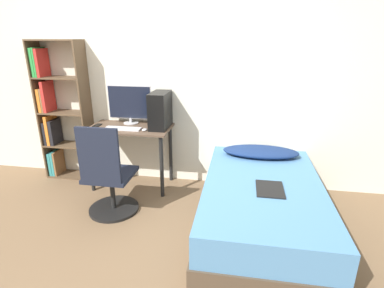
{
  "coord_description": "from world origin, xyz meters",
  "views": [
    {
      "loc": [
        1.04,
        -2.0,
        1.76
      ],
      "look_at": [
        0.56,
        0.81,
        0.75
      ],
      "focal_mm": 28.0,
      "sensor_mm": 36.0,
      "label": 1
    }
  ],
  "objects_px": {
    "bookshelf": "(57,114)",
    "bed": "(261,206)",
    "pc_tower": "(160,110)",
    "keyboard": "(123,129)",
    "office_chair": "(109,182)",
    "monitor": "(130,104)"
  },
  "relations": [
    {
      "from": "bookshelf",
      "to": "office_chair",
      "type": "distance_m",
      "value": 1.37
    },
    {
      "from": "bookshelf",
      "to": "pc_tower",
      "type": "relative_size",
      "value": 4.21
    },
    {
      "from": "office_chair",
      "to": "keyboard",
      "type": "distance_m",
      "value": 0.69
    },
    {
      "from": "office_chair",
      "to": "bed",
      "type": "bearing_deg",
      "value": -0.1
    },
    {
      "from": "bed",
      "to": "pc_tower",
      "type": "distance_m",
      "value": 1.55
    },
    {
      "from": "pc_tower",
      "to": "bed",
      "type": "bearing_deg",
      "value": -31.39
    },
    {
      "from": "monitor",
      "to": "keyboard",
      "type": "relative_size",
      "value": 1.3
    },
    {
      "from": "monitor",
      "to": "office_chair",
      "type": "bearing_deg",
      "value": -87.32
    },
    {
      "from": "office_chair",
      "to": "keyboard",
      "type": "bearing_deg",
      "value": 93.71
    },
    {
      "from": "bookshelf",
      "to": "bed",
      "type": "relative_size",
      "value": 0.94
    },
    {
      "from": "keyboard",
      "to": "pc_tower",
      "type": "height_order",
      "value": "pc_tower"
    },
    {
      "from": "office_chair",
      "to": "keyboard",
      "type": "relative_size",
      "value": 2.36
    },
    {
      "from": "bookshelf",
      "to": "keyboard",
      "type": "bearing_deg",
      "value": -13.75
    },
    {
      "from": "bookshelf",
      "to": "office_chair",
      "type": "xyz_separation_m",
      "value": [
        1.01,
        -0.8,
        -0.48
      ]
    },
    {
      "from": "office_chair",
      "to": "monitor",
      "type": "distance_m",
      "value": 1.05
    },
    {
      "from": "keyboard",
      "to": "office_chair",
      "type": "bearing_deg",
      "value": -86.29
    },
    {
      "from": "monitor",
      "to": "keyboard",
      "type": "xyz_separation_m",
      "value": [
        0.0,
        -0.27,
        -0.24
      ]
    },
    {
      "from": "monitor",
      "to": "pc_tower",
      "type": "height_order",
      "value": "monitor"
    },
    {
      "from": "office_chair",
      "to": "monitor",
      "type": "relative_size",
      "value": 1.81
    },
    {
      "from": "pc_tower",
      "to": "office_chair",
      "type": "bearing_deg",
      "value": -117.78
    },
    {
      "from": "office_chair",
      "to": "monitor",
      "type": "xyz_separation_m",
      "value": [
        -0.04,
        0.83,
        0.64
      ]
    },
    {
      "from": "monitor",
      "to": "bookshelf",
      "type": "bearing_deg",
      "value": -178.12
    }
  ]
}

